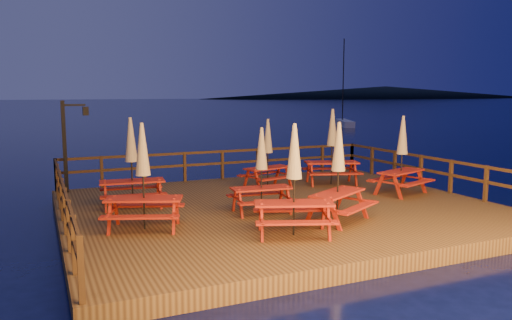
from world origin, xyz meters
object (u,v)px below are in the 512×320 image
object	(u,v)px
lamp_post	(69,138)
picnic_table_2	(332,145)
picnic_table_0	(268,152)
sailboat	(345,123)
picnic_table_1	(131,161)

from	to	relation	value
lamp_post	picnic_table_2	world-z (taller)	lamp_post
picnic_table_0	sailboat	bearing A→B (deg)	38.03
lamp_post	picnic_table_1	bearing A→B (deg)	-64.51
sailboat	picnic_table_1	distance (m)	42.26
sailboat	picnic_table_2	bearing A→B (deg)	-100.36
sailboat	picnic_table_2	world-z (taller)	sailboat
lamp_post	picnic_table_1	distance (m)	3.40
picnic_table_0	picnic_table_1	distance (m)	4.90
sailboat	picnic_table_1	size ratio (longest dim) A/B	3.71
picnic_table_1	picnic_table_2	xyz separation A→B (m)	(7.16, 0.79, 0.06)
lamp_post	picnic_table_0	world-z (taller)	lamp_post
lamp_post	picnic_table_0	size ratio (longest dim) A/B	1.27
lamp_post	picnic_table_2	bearing A→B (deg)	-14.65
lamp_post	picnic_table_2	xyz separation A→B (m)	(8.61, -2.25, -0.40)
lamp_post	picnic_table_0	distance (m)	6.55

